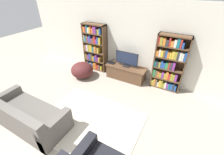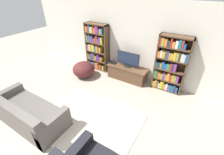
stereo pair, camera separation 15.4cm
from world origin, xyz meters
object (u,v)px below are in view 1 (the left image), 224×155
object	(u,v)px
television	(127,59)
laptop	(111,62)
bookshelf_right	(169,64)
couch_left_sectional	(28,116)
tv_stand	(126,72)
beanbag_ottoman	(82,70)
bookshelf_left	(95,48)

from	to	relation	value
television	laptop	bearing A→B (deg)	-178.16
bookshelf_right	couch_left_sectional	bearing A→B (deg)	-128.57
tv_stand	television	distance (m)	0.53
bookshelf_right	tv_stand	world-z (taller)	bookshelf_right
beanbag_ottoman	television	bearing A→B (deg)	24.42
television	couch_left_sectional	distance (m)	3.32
bookshelf_left	television	size ratio (longest dim) A/B	2.21
television	couch_left_sectional	xyz separation A→B (m)	(-1.20, -3.05, -0.51)
bookshelf_left	laptop	distance (m)	0.88
bookshelf_left	beanbag_ottoman	distance (m)	0.99
bookshelf_left	couch_left_sectional	xyz separation A→B (m)	(0.19, -3.18, -0.61)
television	beanbag_ottoman	distance (m)	1.67
bookshelf_left	tv_stand	world-z (taller)	bookshelf_left
couch_left_sectional	beanbag_ottoman	distance (m)	2.41
laptop	couch_left_sectional	size ratio (longest dim) A/B	0.16
tv_stand	couch_left_sectional	distance (m)	3.27
television	tv_stand	bearing A→B (deg)	-90.00
laptop	couch_left_sectional	distance (m)	3.10
tv_stand	laptop	size ratio (longest dim) A/B	4.60
bookshelf_right	tv_stand	distance (m)	1.48
laptop	television	bearing A→B (deg)	1.84
television	beanbag_ottoman	world-z (taller)	television
bookshelf_right	tv_stand	bearing A→B (deg)	-174.31
couch_left_sectional	beanbag_ottoman	world-z (taller)	couch_left_sectional
television	laptop	xyz separation A→B (m)	(-0.60, -0.02, -0.27)
bookshelf_right	tv_stand	size ratio (longest dim) A/B	1.24
bookshelf_right	beanbag_ottoman	size ratio (longest dim) A/B	2.22
bookshelf_left	tv_stand	size ratio (longest dim) A/B	1.24
couch_left_sectional	beanbag_ottoman	size ratio (longest dim) A/B	2.51
beanbag_ottoman	couch_left_sectional	bearing A→B (deg)	-84.01
bookshelf_left	laptop	bearing A→B (deg)	-10.62
tv_stand	laptop	xyz separation A→B (m)	(-0.60, -0.01, 0.26)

